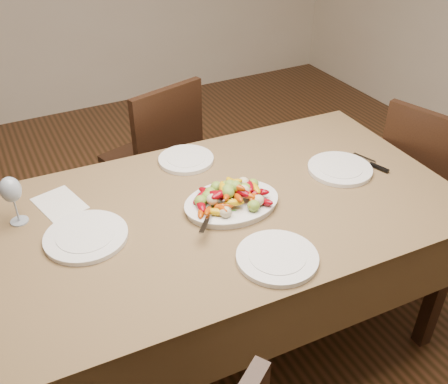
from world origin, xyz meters
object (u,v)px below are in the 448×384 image
at_px(serving_platter, 232,204).
at_px(wine_glass, 13,199).
at_px(chair_far, 150,159).
at_px(chair_right, 431,187).
at_px(plate_left, 86,237).
at_px(plate_right, 340,169).
at_px(plate_near, 277,258).
at_px(plate_far, 186,160).
at_px(dining_table, 224,276).

height_order(serving_platter, wine_glass, wine_glass).
xyz_separation_m(chair_far, chair_right, (1.17, -0.93, 0.00)).
xyz_separation_m(plate_left, plate_right, (1.09, -0.05, 0.00)).
height_order(plate_left, wine_glass, wine_glass).
bearing_deg(serving_platter, chair_right, 0.92).
bearing_deg(serving_platter, plate_near, -91.35).
distance_m(serving_platter, plate_far, 0.39).
xyz_separation_m(chair_far, plate_far, (-0.02, -0.56, 0.29)).
distance_m(plate_left, plate_far, 0.62).
relative_size(chair_right, plate_right, 3.46).
relative_size(plate_right, plate_far, 1.12).
relative_size(chair_far, plate_left, 3.22).
distance_m(chair_far, plate_right, 1.12).
bearing_deg(wine_glass, dining_table, -19.63).
height_order(dining_table, plate_near, plate_near).
height_order(plate_far, wine_glass, wine_glass).
xyz_separation_m(dining_table, plate_near, (0.01, -0.36, 0.39)).
relative_size(chair_right, plate_far, 3.89).
bearing_deg(chair_right, dining_table, 73.46).
distance_m(chair_right, plate_near, 1.26).
bearing_deg(chair_far, serving_platter, 74.13).
distance_m(serving_platter, plate_near, 0.34).
relative_size(dining_table, plate_right, 6.71).
xyz_separation_m(dining_table, chair_far, (0.02, 0.93, 0.10)).
height_order(serving_platter, plate_right, serving_platter).
height_order(dining_table, plate_far, plate_far).
bearing_deg(plate_left, dining_table, -4.93).
distance_m(chair_far, plate_left, 1.08).
xyz_separation_m(chair_right, plate_left, (-1.72, 0.05, 0.29)).
bearing_deg(plate_far, serving_platter, -87.47).
distance_m(plate_left, wine_glass, 0.30).
bearing_deg(chair_right, plate_near, 90.50).
bearing_deg(plate_far, plate_left, -148.45).
bearing_deg(plate_near, chair_far, 89.73).
relative_size(plate_right, wine_glass, 1.34).
bearing_deg(dining_table, plate_left, 175.07).
distance_m(chair_right, plate_right, 0.70).
bearing_deg(dining_table, serving_platter, -45.86).
height_order(chair_far, wine_glass, wine_glass).
xyz_separation_m(dining_table, chair_right, (1.19, -0.00, 0.10)).
height_order(plate_left, plate_near, same).
height_order(dining_table, chair_far, chair_far).
xyz_separation_m(dining_table, wine_glass, (-0.72, 0.26, 0.48)).
distance_m(plate_far, wine_glass, 0.74).
height_order(serving_platter, plate_near, serving_platter).
bearing_deg(serving_platter, dining_table, 134.14).
relative_size(chair_right, serving_platter, 2.62).
distance_m(plate_right, wine_glass, 1.31).
distance_m(dining_table, serving_platter, 0.39).
bearing_deg(plate_far, dining_table, -90.66).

